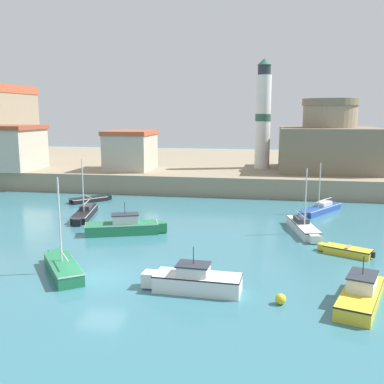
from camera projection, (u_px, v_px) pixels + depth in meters
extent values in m
plane|color=teal|center=(101.00, 278.00, 25.10)|extent=(200.00, 200.00, 0.00)
cube|color=gray|center=(210.00, 166.00, 68.84)|extent=(120.00, 40.00, 2.17)
cube|color=yellow|center=(360.00, 297.00, 21.62)|extent=(3.11, 5.26, 0.71)
cube|color=yellow|center=(369.00, 279.00, 24.09)|extent=(1.06, 0.96, 0.60)
cube|color=black|center=(361.00, 291.00, 21.56)|extent=(3.15, 5.31, 0.07)
cube|color=silver|center=(362.00, 282.00, 21.72)|extent=(1.69, 2.05, 0.66)
cube|color=#2D333D|center=(363.00, 275.00, 21.65)|extent=(1.82, 2.21, 0.08)
cylinder|color=black|center=(363.00, 265.00, 21.57)|extent=(0.04, 0.04, 0.90)
cube|color=#284C9E|center=(321.00, 210.00, 41.55)|extent=(4.19, 5.47, 0.60)
cube|color=#284C9E|center=(303.00, 215.00, 39.30)|extent=(0.87, 0.83, 0.51)
cube|color=white|center=(321.00, 207.00, 41.51)|extent=(4.24, 5.53, 0.07)
cylinder|color=silver|center=(320.00, 185.00, 40.84)|extent=(0.10, 0.10, 4.07)
cylinder|color=silver|center=(325.00, 199.00, 41.92)|extent=(1.49, 2.20, 0.08)
cube|color=silver|center=(324.00, 204.00, 41.88)|extent=(1.67, 1.91, 0.36)
cube|color=white|center=(303.00, 228.00, 34.85)|extent=(2.38, 5.93, 0.67)
cube|color=white|center=(315.00, 239.00, 31.72)|extent=(0.80, 0.70, 0.57)
cube|color=black|center=(303.00, 224.00, 34.80)|extent=(2.41, 5.99, 0.07)
cylinder|color=silver|center=(306.00, 197.00, 33.99)|extent=(0.10, 0.10, 4.36)
cylinder|color=silver|center=(301.00, 214.00, 35.41)|extent=(0.59, 2.57, 0.08)
cube|color=#333842|center=(301.00, 219.00, 35.34)|extent=(1.21, 1.88, 0.36)
cube|color=#237A4C|center=(122.00, 228.00, 34.25)|extent=(5.64, 3.34, 0.86)
cube|color=#237A4C|center=(162.00, 227.00, 34.74)|extent=(0.98, 1.08, 0.73)
cube|color=white|center=(122.00, 223.00, 34.18)|extent=(5.70, 3.37, 0.07)
cube|color=silver|center=(125.00, 219.00, 34.16)|extent=(2.19, 1.78, 0.63)
cube|color=#2D333D|center=(125.00, 214.00, 34.10)|extent=(2.37, 1.91, 0.08)
cylinder|color=black|center=(125.00, 208.00, 34.01)|extent=(0.04, 0.04, 0.90)
cube|color=black|center=(85.00, 213.00, 39.88)|extent=(2.44, 6.08, 0.62)
cube|color=black|center=(77.00, 222.00, 36.68)|extent=(0.78, 0.68, 0.53)
cube|color=white|center=(85.00, 210.00, 39.83)|extent=(2.46, 6.14, 0.07)
cylinder|color=silver|center=(83.00, 185.00, 38.99)|extent=(0.10, 0.10, 4.61)
cylinder|color=silver|center=(86.00, 202.00, 40.46)|extent=(0.63, 2.64, 0.08)
cube|color=#333842|center=(86.00, 207.00, 40.38)|extent=(1.21, 1.93, 0.36)
cube|color=white|center=(198.00, 283.00, 23.20)|extent=(4.55, 1.81, 0.90)
cube|color=white|center=(150.00, 279.00, 23.77)|extent=(0.76, 0.91, 0.77)
cube|color=black|center=(198.00, 275.00, 23.13)|extent=(4.59, 1.83, 0.07)
cube|color=silver|center=(193.00, 270.00, 23.13)|extent=(1.62, 1.27, 0.49)
cube|color=#2D333D|center=(193.00, 264.00, 23.08)|extent=(1.76, 1.36, 0.08)
cylinder|color=black|center=(193.00, 255.00, 22.99)|extent=(0.04, 0.04, 0.90)
cube|color=black|center=(89.00, 200.00, 46.63)|extent=(3.56, 3.65, 0.48)
cube|color=black|center=(108.00, 197.00, 47.91)|extent=(0.97, 0.97, 0.41)
cube|color=white|center=(88.00, 198.00, 46.60)|extent=(3.59, 3.69, 0.07)
cube|color=#997F5B|center=(88.00, 197.00, 46.58)|extent=(0.98, 0.95, 0.08)
cube|color=black|center=(70.00, 201.00, 45.46)|extent=(0.28, 0.28, 0.36)
cube|color=#237A4C|center=(63.00, 269.00, 25.60)|extent=(3.97, 4.70, 0.74)
cube|color=#237A4C|center=(55.00, 255.00, 28.00)|extent=(0.99, 0.96, 0.63)
cube|color=white|center=(63.00, 263.00, 25.54)|extent=(4.01, 4.75, 0.07)
cylinder|color=silver|center=(60.00, 220.00, 25.43)|extent=(0.10, 0.10, 4.85)
cylinder|color=silver|center=(64.00, 256.00, 24.91)|extent=(1.35, 1.79, 0.08)
cube|color=yellow|center=(348.00, 251.00, 29.18)|extent=(3.11, 2.26, 0.51)
cube|color=yellow|center=(322.00, 247.00, 30.18)|extent=(0.69, 0.74, 0.43)
cube|color=black|center=(348.00, 248.00, 29.14)|extent=(3.14, 2.29, 0.07)
cube|color=#997F5B|center=(348.00, 247.00, 29.13)|extent=(0.58, 0.90, 0.08)
cube|color=black|center=(373.00, 255.00, 28.24)|extent=(0.27, 0.27, 0.36)
sphere|color=yellow|center=(280.00, 299.00, 21.66)|extent=(0.53, 0.53, 0.53)
cube|color=#796C57|center=(328.00, 149.00, 54.86)|extent=(11.71, 11.71, 5.22)
cylinder|color=gray|center=(329.00, 138.00, 54.63)|extent=(6.36, 6.36, 7.84)
cylinder|color=#796C57|center=(331.00, 102.00, 53.88)|extent=(6.68, 6.68, 0.80)
cylinder|color=silver|center=(263.00, 122.00, 56.67)|extent=(1.89, 1.89, 11.60)
cylinder|color=#2D5647|center=(263.00, 118.00, 56.57)|extent=(1.95, 1.95, 0.90)
cylinder|color=#262D33|center=(264.00, 70.00, 55.56)|extent=(1.61, 1.61, 1.20)
cone|color=#2D5647|center=(265.00, 62.00, 55.39)|extent=(1.80, 1.80, 0.80)
cube|color=#BCB29E|center=(2.00, 149.00, 55.94)|extent=(8.93, 6.98, 4.95)
cube|color=#9E472D|center=(0.00, 127.00, 55.47)|extent=(9.37, 7.33, 0.50)
cube|color=#BCB29E|center=(131.00, 152.00, 55.54)|extent=(5.23, 6.45, 4.31)
cube|color=#B25133|center=(130.00, 133.00, 55.12)|extent=(5.50, 6.77, 0.50)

